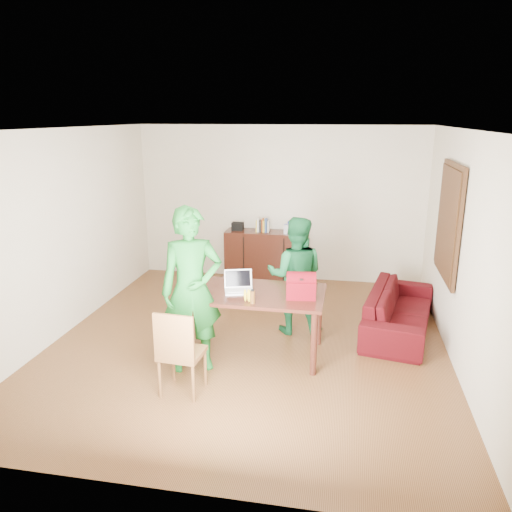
% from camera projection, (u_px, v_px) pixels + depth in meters
% --- Properties ---
extents(room, '(5.20, 5.70, 2.90)m').
position_uv_depth(room, '(251.00, 242.00, 6.28)').
color(room, '#462811').
rests_on(room, ground).
extents(table, '(1.73, 0.98, 0.80)m').
position_uv_depth(table, '(253.00, 300.00, 6.03)').
color(table, black).
rests_on(table, ground).
extents(chair, '(0.46, 0.44, 0.95)m').
position_uv_depth(chair, '(182.00, 368.00, 5.27)').
color(chair, brown).
rests_on(chair, ground).
extents(person_near, '(0.82, 0.69, 1.91)m').
position_uv_depth(person_near, '(192.00, 290.00, 5.61)').
color(person_near, '#16641F').
rests_on(person_near, ground).
extents(person_far, '(0.78, 0.62, 1.59)m').
position_uv_depth(person_far, '(296.00, 276.00, 6.63)').
color(person_far, '#145C2E').
rests_on(person_far, ground).
extents(laptop, '(0.39, 0.32, 0.24)m').
position_uv_depth(laptop, '(239.00, 289.00, 5.98)').
color(laptop, white).
rests_on(laptop, table).
extents(bananas, '(0.16, 0.11, 0.05)m').
position_uv_depth(bananas, '(248.00, 299.00, 5.69)').
color(bananas, gold).
rests_on(bananas, table).
extents(bottle, '(0.07, 0.07, 0.17)m').
position_uv_depth(bottle, '(253.00, 296.00, 5.61)').
color(bottle, '#5B3615').
rests_on(bottle, table).
extents(red_bag, '(0.36, 0.23, 0.25)m').
position_uv_depth(red_bag, '(301.00, 288.00, 5.76)').
color(red_bag, maroon).
rests_on(red_bag, table).
extents(sofa, '(1.14, 2.09, 0.58)m').
position_uv_depth(sofa, '(399.00, 310.00, 6.81)').
color(sofa, '#3D0808').
rests_on(sofa, ground).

